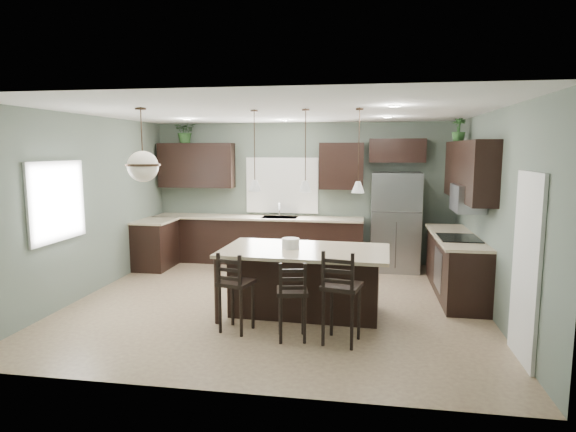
{
  "coord_description": "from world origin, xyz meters",
  "views": [
    {
      "loc": [
        1.28,
        -6.86,
        2.26
      ],
      "look_at": [
        0.1,
        0.4,
        1.25
      ],
      "focal_mm": 30.0,
      "sensor_mm": 36.0,
      "label": 1
    }
  ],
  "objects_px": {
    "plant_back_left": "(186,131)",
    "bar_stool_left": "(236,291)",
    "bar_stool_right": "(342,296)",
    "bar_stool_center": "(292,300)",
    "refrigerator": "(395,222)",
    "serving_dish": "(291,243)",
    "kitchen_island": "(305,282)"
  },
  "relations": [
    {
      "from": "refrigerator",
      "to": "bar_stool_right",
      "type": "bearing_deg",
      "value": -102.39
    },
    {
      "from": "kitchen_island",
      "to": "bar_stool_right",
      "type": "distance_m",
      "value": 1.07
    },
    {
      "from": "bar_stool_left",
      "to": "refrigerator",
      "type": "bearing_deg",
      "value": 73.68
    },
    {
      "from": "refrigerator",
      "to": "kitchen_island",
      "type": "relative_size",
      "value": 0.82
    },
    {
      "from": "kitchen_island",
      "to": "serving_dish",
      "type": "bearing_deg",
      "value": 180.0
    },
    {
      "from": "plant_back_left",
      "to": "bar_stool_left",
      "type": "bearing_deg",
      "value": -61.35
    },
    {
      "from": "bar_stool_center",
      "to": "plant_back_left",
      "type": "distance_m",
      "value": 5.28
    },
    {
      "from": "serving_dish",
      "to": "plant_back_left",
      "type": "distance_m",
      "value": 4.33
    },
    {
      "from": "refrigerator",
      "to": "bar_stool_right",
      "type": "relative_size",
      "value": 1.63
    },
    {
      "from": "kitchen_island",
      "to": "bar_stool_center",
      "type": "distance_m",
      "value": 0.9
    },
    {
      "from": "bar_stool_center",
      "to": "bar_stool_right",
      "type": "xyz_separation_m",
      "value": [
        0.59,
        -0.01,
        0.08
      ]
    },
    {
      "from": "serving_dish",
      "to": "bar_stool_left",
      "type": "distance_m",
      "value": 1.06
    },
    {
      "from": "plant_back_left",
      "to": "bar_stool_center",
      "type": "bearing_deg",
      "value": -54.63
    },
    {
      "from": "serving_dish",
      "to": "bar_stool_center",
      "type": "relative_size",
      "value": 0.25
    },
    {
      "from": "bar_stool_left",
      "to": "bar_stool_center",
      "type": "xyz_separation_m",
      "value": [
        0.73,
        -0.16,
        -0.02
      ]
    },
    {
      "from": "bar_stool_center",
      "to": "bar_stool_right",
      "type": "distance_m",
      "value": 0.59
    },
    {
      "from": "bar_stool_center",
      "to": "refrigerator",
      "type": "bearing_deg",
      "value": 57.84
    },
    {
      "from": "bar_stool_right",
      "to": "plant_back_left",
      "type": "distance_m",
      "value": 5.6
    },
    {
      "from": "bar_stool_center",
      "to": "plant_back_left",
      "type": "xyz_separation_m",
      "value": [
        -2.79,
        3.94,
        2.15
      ]
    },
    {
      "from": "kitchen_island",
      "to": "plant_back_left",
      "type": "height_order",
      "value": "plant_back_left"
    },
    {
      "from": "refrigerator",
      "to": "bar_stool_center",
      "type": "bearing_deg",
      "value": -110.83
    },
    {
      "from": "serving_dish",
      "to": "bar_stool_right",
      "type": "bearing_deg",
      "value": -50.89
    },
    {
      "from": "refrigerator",
      "to": "bar_stool_left",
      "type": "height_order",
      "value": "refrigerator"
    },
    {
      "from": "refrigerator",
      "to": "bar_stool_right",
      "type": "distance_m",
      "value": 3.79
    },
    {
      "from": "bar_stool_left",
      "to": "bar_stool_right",
      "type": "relative_size",
      "value": 0.9
    },
    {
      "from": "serving_dish",
      "to": "bar_stool_left",
      "type": "xyz_separation_m",
      "value": [
        -0.57,
        -0.75,
        -0.48
      ]
    },
    {
      "from": "refrigerator",
      "to": "plant_back_left",
      "type": "bearing_deg",
      "value": 176.38
    },
    {
      "from": "kitchen_island",
      "to": "bar_stool_left",
      "type": "relative_size",
      "value": 2.2
    },
    {
      "from": "refrigerator",
      "to": "bar_stool_center",
      "type": "distance_m",
      "value": 3.95
    },
    {
      "from": "bar_stool_left",
      "to": "plant_back_left",
      "type": "bearing_deg",
      "value": 133.48
    },
    {
      "from": "plant_back_left",
      "to": "serving_dish",
      "type": "bearing_deg",
      "value": -49.0
    },
    {
      "from": "bar_stool_right",
      "to": "serving_dish",
      "type": "bearing_deg",
      "value": 141.46
    }
  ]
}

